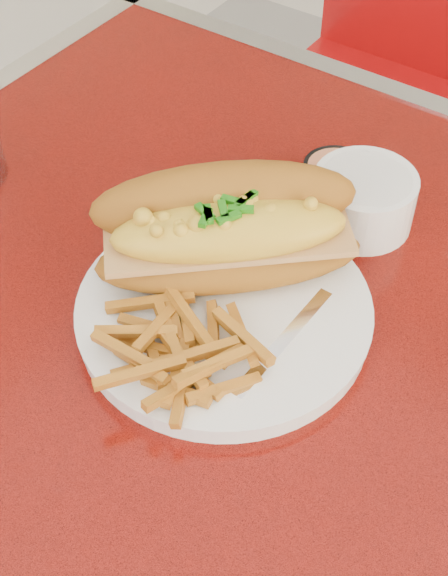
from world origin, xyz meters
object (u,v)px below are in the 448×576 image
Objects in this scene: fork at (296,327)px; sauce_cup_left at (335,177)px; diner_table at (383,519)px; gravy_ramekin at (363,199)px; dinner_plate at (224,312)px; mac_hoagie at (227,229)px.

fork is 2.51× the size of sauce_cup_left.
diner_table is 0.30m from gravy_ramekin.
gravy_ramekin reaches higher than dinner_plate.
diner_table is at bearing -96.22° from fork.
mac_hoagie is at bearing -96.90° from sauce_cup_left.
fork reaches higher than diner_table.
dinner_plate is 1.13× the size of mac_hoagie.
dinner_plate is (-0.18, 0.00, 0.17)m from diner_table.
mac_hoagie is at bearing 74.05° from fork.
gravy_ramekin is (-0.03, 0.16, 0.01)m from fork.
gravy_ramekin reaches higher than diner_table.
dinner_plate and fork have the same top height.
fork is 1.39× the size of gravy_ramekin.
fork is (0.09, -0.03, -0.04)m from mac_hoagie.
diner_table is 0.25m from dinner_plate.
diner_table is 18.85× the size of sauce_cup_left.
diner_table is 0.21m from fork.
mac_hoagie is (-0.20, 0.04, 0.22)m from diner_table.
fork is 0.16m from gravy_ramekin.
mac_hoagie reaches higher than gravy_ramekin.
sauce_cup_left is (-0.04, 0.02, -0.01)m from gravy_ramekin.
fork is at bearing 172.22° from diner_table.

